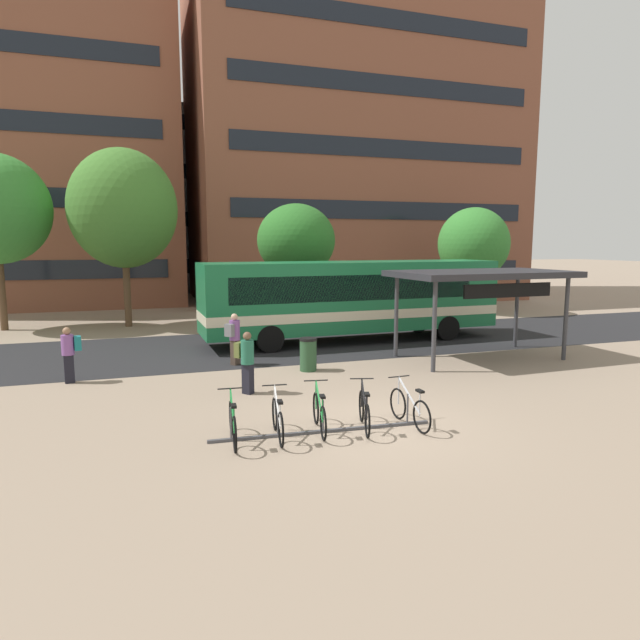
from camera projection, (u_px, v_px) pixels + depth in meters
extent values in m
plane|color=gray|center=(379.00, 425.00, 11.84)|extent=(200.00, 200.00, 0.00)
cube|color=#232326|center=(274.00, 345.00, 21.05)|extent=(80.00, 7.20, 0.01)
cube|color=#196B3D|center=(352.00, 295.00, 21.81)|extent=(12.07, 2.90, 2.70)
cube|color=beige|center=(352.00, 312.00, 21.90)|extent=(12.09, 2.92, 0.36)
cube|color=black|center=(469.00, 265.00, 23.49)|extent=(1.07, 2.32, 0.40)
cube|color=black|center=(478.00, 285.00, 23.79)|extent=(0.14, 2.19, 1.40)
cube|color=black|center=(334.00, 283.00, 22.81)|extent=(9.84, 0.34, 0.97)
cube|color=black|center=(358.00, 288.00, 20.49)|extent=(9.84, 0.34, 0.97)
cylinder|color=black|center=(418.00, 320.00, 24.33)|extent=(1.01, 0.33, 1.00)
cylinder|color=black|center=(447.00, 328.00, 22.17)|extent=(1.01, 0.33, 1.00)
cylinder|color=black|center=(255.00, 329.00, 21.81)|extent=(1.01, 0.33, 1.00)
cylinder|color=black|center=(270.00, 339.00, 19.66)|extent=(1.01, 0.33, 1.00)
cube|color=#47474C|center=(323.00, 431.00, 11.36)|extent=(4.75, 0.36, 0.06)
cylinder|color=#47474C|center=(231.00, 424.00, 10.83)|extent=(0.04, 0.04, 0.70)
cylinder|color=#47474C|center=(278.00, 420.00, 11.07)|extent=(0.04, 0.04, 0.70)
cylinder|color=#47474C|center=(323.00, 417.00, 11.31)|extent=(0.04, 0.04, 0.70)
cylinder|color=#47474C|center=(366.00, 413.00, 11.56)|extent=(0.04, 0.04, 0.70)
cylinder|color=#47474C|center=(408.00, 409.00, 11.80)|extent=(0.04, 0.04, 0.70)
torus|color=black|center=(231.00, 418.00, 11.23)|extent=(0.11, 0.71, 0.70)
torus|color=black|center=(235.00, 434.00, 10.25)|extent=(0.11, 0.71, 0.70)
cube|color=#1E7F38|center=(232.00, 410.00, 10.72)|extent=(0.11, 0.92, 0.58)
cylinder|color=#1E7F38|center=(234.00, 419.00, 10.31)|extent=(0.03, 0.03, 0.55)
cube|color=black|center=(234.00, 406.00, 10.27)|extent=(0.12, 0.23, 0.05)
cylinder|color=#1E7F38|center=(231.00, 403.00, 11.17)|extent=(0.03, 0.03, 0.65)
cylinder|color=black|center=(230.00, 388.00, 11.12)|extent=(0.52, 0.07, 0.03)
torus|color=black|center=(275.00, 414.00, 11.49)|extent=(0.13, 0.70, 0.70)
torus|color=black|center=(281.00, 430.00, 10.50)|extent=(0.13, 0.70, 0.70)
cube|color=silver|center=(277.00, 406.00, 10.97)|extent=(0.14, 0.92, 0.58)
cylinder|color=silver|center=(280.00, 415.00, 10.56)|extent=(0.03, 0.03, 0.55)
cube|color=black|center=(280.00, 402.00, 10.53)|extent=(0.13, 0.23, 0.05)
cylinder|color=silver|center=(275.00, 400.00, 11.43)|extent=(0.04, 0.04, 0.65)
cylinder|color=black|center=(274.00, 385.00, 11.39)|extent=(0.52, 0.09, 0.03)
torus|color=black|center=(316.00, 408.00, 11.88)|extent=(0.16, 0.70, 0.70)
torus|color=black|center=(323.00, 423.00, 10.88)|extent=(0.16, 0.70, 0.70)
cube|color=#1E7F38|center=(319.00, 401.00, 11.35)|extent=(0.18, 0.91, 0.58)
cylinder|color=#1E7F38|center=(322.00, 409.00, 10.94)|extent=(0.03, 0.03, 0.55)
cube|color=black|center=(322.00, 396.00, 10.90)|extent=(0.13, 0.23, 0.05)
cylinder|color=#1E7F38|center=(316.00, 395.00, 11.81)|extent=(0.04, 0.04, 0.65)
cylinder|color=black|center=(316.00, 380.00, 11.77)|extent=(0.52, 0.11, 0.03)
torus|color=black|center=(361.00, 406.00, 12.04)|extent=(0.23, 0.69, 0.70)
torus|color=black|center=(367.00, 421.00, 11.03)|extent=(0.23, 0.69, 0.70)
cube|color=black|center=(364.00, 399.00, 11.51)|extent=(0.28, 0.89, 0.58)
cylinder|color=black|center=(367.00, 407.00, 11.09)|extent=(0.04, 0.04, 0.55)
cube|color=black|center=(367.00, 394.00, 11.05)|extent=(0.16, 0.24, 0.05)
cylinder|color=black|center=(362.00, 393.00, 11.98)|extent=(0.04, 0.04, 0.65)
cylinder|color=black|center=(362.00, 379.00, 11.93)|extent=(0.51, 0.17, 0.03)
torus|color=black|center=(398.00, 404.00, 12.22)|extent=(0.08, 0.71, 0.70)
torus|color=black|center=(422.00, 417.00, 11.28)|extent=(0.08, 0.71, 0.70)
cube|color=#B7BABF|center=(409.00, 396.00, 11.73)|extent=(0.07, 0.92, 0.58)
cylinder|color=#B7BABF|center=(420.00, 403.00, 11.34)|extent=(0.03, 0.03, 0.55)
cube|color=black|center=(420.00, 391.00, 11.30)|extent=(0.11, 0.22, 0.05)
cylinder|color=#B7BABF|center=(399.00, 390.00, 12.16)|extent=(0.03, 0.03, 0.65)
cylinder|color=black|center=(399.00, 377.00, 12.12)|extent=(0.52, 0.05, 0.03)
cylinder|color=#38383D|center=(434.00, 327.00, 16.55)|extent=(0.14, 0.14, 2.80)
cylinder|color=#38383D|center=(566.00, 319.00, 18.29)|extent=(0.14, 0.14, 2.80)
cylinder|color=#38383D|center=(396.00, 317.00, 18.83)|extent=(0.14, 0.14, 2.80)
cylinder|color=#38383D|center=(516.00, 311.00, 20.56)|extent=(0.14, 0.14, 2.80)
cube|color=#28282D|center=(482.00, 274.00, 18.35)|extent=(6.00, 3.43, 0.20)
cube|color=black|center=(508.00, 290.00, 17.13)|extent=(3.26, 0.18, 0.44)
cube|color=black|center=(69.00, 369.00, 15.38)|extent=(0.29, 0.24, 0.81)
cylinder|color=#7F4C93|center=(68.00, 345.00, 15.28)|extent=(0.39, 0.39, 0.57)
sphere|color=#936B4C|center=(67.00, 331.00, 15.23)|extent=(0.22, 0.22, 0.22)
cube|color=#197075|center=(78.00, 343.00, 15.40)|extent=(0.22, 0.31, 0.40)
cube|color=black|center=(248.00, 379.00, 14.27)|extent=(0.32, 0.33, 0.80)
cylinder|color=#23664C|center=(247.00, 352.00, 14.17)|extent=(0.48, 0.48, 0.63)
sphere|color=brown|center=(247.00, 336.00, 14.11)|extent=(0.22, 0.22, 0.22)
cube|color=#56602D|center=(240.00, 350.00, 14.30)|extent=(0.33, 0.32, 0.40)
cube|color=#47382D|center=(235.00, 352.00, 17.66)|extent=(0.33, 0.32, 0.82)
cylinder|color=#7F4C93|center=(235.00, 330.00, 17.56)|extent=(0.48, 0.48, 0.64)
sphere|color=tan|center=(234.00, 317.00, 17.50)|extent=(0.22, 0.22, 0.22)
cube|color=slate|center=(229.00, 330.00, 17.33)|extent=(0.32, 0.33, 0.40)
cylinder|color=#284C2D|center=(308.00, 356.00, 16.84)|extent=(0.52, 0.52, 0.95)
cylinder|color=black|center=(308.00, 339.00, 16.77)|extent=(0.55, 0.55, 0.08)
cylinder|color=brown|center=(127.00, 293.00, 25.69)|extent=(0.32, 0.32, 3.19)
ellipsoid|color=#427A2D|center=(123.00, 209.00, 25.14)|extent=(4.90, 4.90, 5.47)
cylinder|color=brown|center=(297.00, 298.00, 26.08)|extent=(0.32, 0.32, 2.61)
ellipsoid|color=#2D7028|center=(296.00, 240.00, 25.70)|extent=(3.68, 3.68, 3.42)
cylinder|color=brown|center=(472.00, 294.00, 30.64)|extent=(0.32, 0.32, 2.20)
ellipsoid|color=#388433|center=(474.00, 244.00, 30.25)|extent=(3.92, 3.92, 3.99)
cylinder|color=brown|center=(2.00, 293.00, 24.55)|extent=(0.32, 0.32, 3.36)
cube|color=brown|center=(24.00, 144.00, 34.22)|extent=(18.64, 10.50, 20.20)
cube|color=black|center=(16.00, 270.00, 30.33)|extent=(16.41, 0.06, 1.10)
cube|color=black|center=(10.00, 196.00, 29.77)|extent=(16.41, 0.06, 1.10)
cube|color=black|center=(4.00, 120.00, 29.20)|extent=(16.41, 0.06, 1.10)
cube|color=brown|center=(349.00, 142.00, 39.11)|extent=(22.08, 13.01, 22.28)
cube|color=black|center=(386.00, 270.00, 34.22)|extent=(19.43, 0.06, 1.10)
cube|color=black|center=(387.00, 210.00, 33.70)|extent=(19.43, 0.06, 1.10)
cube|color=black|center=(388.00, 148.00, 33.18)|extent=(19.43, 0.06, 1.10)
cube|color=black|center=(389.00, 85.00, 32.66)|extent=(19.43, 0.06, 1.10)
cube|color=black|center=(390.00, 19.00, 32.14)|extent=(19.43, 0.06, 1.10)
cube|color=gray|center=(239.00, 206.00, 48.21)|extent=(16.43, 10.43, 14.41)
cube|color=black|center=(252.00, 265.00, 43.98)|extent=(14.46, 0.06, 1.10)
cube|color=black|center=(251.00, 220.00, 43.48)|extent=(14.46, 0.06, 1.10)
cube|color=black|center=(250.00, 174.00, 42.98)|extent=(14.46, 0.06, 1.10)
cube|color=black|center=(249.00, 126.00, 42.47)|extent=(14.46, 0.06, 1.10)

